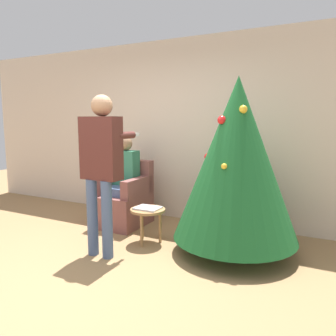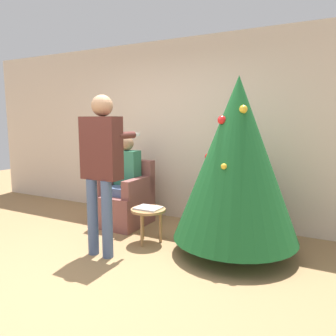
{
  "view_description": "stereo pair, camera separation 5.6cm",
  "coord_description": "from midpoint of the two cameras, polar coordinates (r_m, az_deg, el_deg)",
  "views": [
    {
      "loc": [
        2.11,
        -2.29,
        1.51
      ],
      "look_at": [
        0.49,
        0.87,
        0.99
      ],
      "focal_mm": 35.0,
      "sensor_mm": 36.0,
      "label": 1
    },
    {
      "loc": [
        2.16,
        -2.27,
        1.51
      ],
      "look_at": [
        0.49,
        0.87,
        0.99
      ],
      "focal_mm": 35.0,
      "sensor_mm": 36.0,
      "label": 2
    }
  ],
  "objects": [
    {
      "name": "christmas_tree",
      "position": [
        3.69,
        11.4,
        1.51
      ],
      "size": [
        1.39,
        1.39,
        1.99
      ],
      "color": "brown",
      "rests_on": "ground_plane"
    },
    {
      "name": "armchair",
      "position": [
        4.84,
        -7.96,
        -5.74
      ],
      "size": [
        0.63,
        0.73,
        0.92
      ],
      "color": "brown",
      "rests_on": "ground_plane"
    },
    {
      "name": "laptop",
      "position": [
        4.06,
        -3.94,
        -6.97
      ],
      "size": [
        0.3,
        0.24,
        0.02
      ],
      "color": "silver",
      "rests_on": "side_stool"
    },
    {
      "name": "person_standing",
      "position": [
        3.66,
        -11.98,
        1.45
      ],
      "size": [
        0.47,
        0.57,
        1.78
      ],
      "color": "#475B84",
      "rests_on": "ground_plane"
    },
    {
      "name": "person_seated",
      "position": [
        4.75,
        -8.2,
        -1.52
      ],
      "size": [
        0.36,
        0.46,
        1.28
      ],
      "color": "#475B84",
      "rests_on": "ground_plane"
    },
    {
      "name": "wall_back",
      "position": [
        4.99,
        1.85,
        6.45
      ],
      "size": [
        8.0,
        0.06,
        2.7
      ],
      "color": "beige",
      "rests_on": "ground_plane"
    },
    {
      "name": "side_stool",
      "position": [
        4.08,
        -3.93,
        -7.96
      ],
      "size": [
        0.43,
        0.43,
        0.43
      ],
      "color": "#A37547",
      "rests_on": "ground_plane"
    },
    {
      "name": "ground_plane",
      "position": [
        3.47,
        -15.06,
        -17.81
      ],
      "size": [
        14.0,
        14.0,
        0.0
      ],
      "primitive_type": "plane",
      "color": "#99754C"
    }
  ]
}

